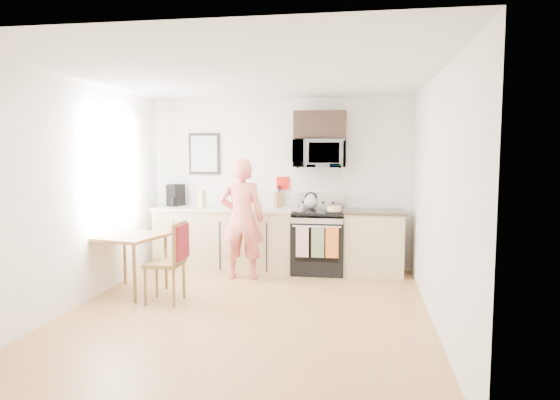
% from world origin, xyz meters
% --- Properties ---
extents(floor, '(4.60, 4.60, 0.00)m').
position_xyz_m(floor, '(0.00, 0.00, 0.00)').
color(floor, '#AE7A43').
rests_on(floor, ground).
extents(back_wall, '(4.00, 0.04, 2.60)m').
position_xyz_m(back_wall, '(0.00, 2.30, 1.30)').
color(back_wall, white).
rests_on(back_wall, floor).
extents(front_wall, '(4.00, 0.04, 2.60)m').
position_xyz_m(front_wall, '(0.00, -2.30, 1.30)').
color(front_wall, white).
rests_on(front_wall, floor).
extents(left_wall, '(0.04, 4.60, 2.60)m').
position_xyz_m(left_wall, '(-2.00, 0.00, 1.30)').
color(left_wall, white).
rests_on(left_wall, floor).
extents(right_wall, '(0.04, 4.60, 2.60)m').
position_xyz_m(right_wall, '(2.00, 0.00, 1.30)').
color(right_wall, white).
rests_on(right_wall, floor).
extents(ceiling, '(4.00, 4.60, 0.04)m').
position_xyz_m(ceiling, '(0.00, 0.00, 2.60)').
color(ceiling, silver).
rests_on(ceiling, back_wall).
extents(window, '(0.06, 1.40, 1.50)m').
position_xyz_m(window, '(-1.96, 0.80, 1.55)').
color(window, silver).
rests_on(window, left_wall).
extents(cabinet_left, '(2.10, 0.60, 0.90)m').
position_xyz_m(cabinet_left, '(-0.80, 2.00, 0.45)').
color(cabinet_left, tan).
rests_on(cabinet_left, floor).
extents(countertop_left, '(2.14, 0.64, 0.04)m').
position_xyz_m(countertop_left, '(-0.80, 2.00, 0.92)').
color(countertop_left, silver).
rests_on(countertop_left, cabinet_left).
extents(cabinet_right, '(0.84, 0.60, 0.90)m').
position_xyz_m(cabinet_right, '(1.43, 2.00, 0.45)').
color(cabinet_right, tan).
rests_on(cabinet_right, floor).
extents(countertop_right, '(0.88, 0.64, 0.04)m').
position_xyz_m(countertop_right, '(1.43, 2.00, 0.92)').
color(countertop_right, black).
rests_on(countertop_right, cabinet_right).
extents(range, '(0.76, 0.70, 1.16)m').
position_xyz_m(range, '(0.63, 1.98, 0.44)').
color(range, black).
rests_on(range, floor).
extents(microwave, '(0.76, 0.51, 0.42)m').
position_xyz_m(microwave, '(0.63, 2.08, 1.76)').
color(microwave, '#B4B4B9').
rests_on(microwave, back_wall).
extents(upper_cabinet, '(0.76, 0.35, 0.40)m').
position_xyz_m(upper_cabinet, '(0.63, 2.12, 2.18)').
color(upper_cabinet, black).
rests_on(upper_cabinet, back_wall).
extents(wall_art, '(0.50, 0.04, 0.65)m').
position_xyz_m(wall_art, '(-1.20, 2.28, 1.75)').
color(wall_art, black).
rests_on(wall_art, back_wall).
extents(wall_trivet, '(0.20, 0.02, 0.20)m').
position_xyz_m(wall_trivet, '(0.05, 2.28, 1.30)').
color(wall_trivet, '#A9170E').
rests_on(wall_trivet, back_wall).
extents(person, '(0.65, 0.45, 1.70)m').
position_xyz_m(person, '(-0.40, 1.44, 0.85)').
color(person, '#DF443D').
rests_on(person, floor).
extents(dining_table, '(0.82, 0.82, 0.74)m').
position_xyz_m(dining_table, '(-1.65, 0.52, 0.66)').
color(dining_table, brown).
rests_on(dining_table, floor).
extents(chair, '(0.46, 0.41, 0.97)m').
position_xyz_m(chair, '(-0.92, 0.22, 0.62)').
color(chair, brown).
rests_on(chair, floor).
extents(knife_block, '(0.15, 0.17, 0.23)m').
position_xyz_m(knife_block, '(-0.01, 2.22, 1.05)').
color(knife_block, brown).
rests_on(knife_block, countertop_left).
extents(utensil_crock, '(0.11, 0.11, 0.32)m').
position_xyz_m(utensil_crock, '(-0.43, 2.22, 1.07)').
color(utensil_crock, '#A9170E').
rests_on(utensil_crock, countertop_left).
extents(fruit_bowl, '(0.20, 0.20, 0.09)m').
position_xyz_m(fruit_bowl, '(-0.54, 2.13, 0.98)').
color(fruit_bowl, silver).
rests_on(fruit_bowl, countertop_left).
extents(milk_carton, '(0.12, 0.12, 0.25)m').
position_xyz_m(milk_carton, '(-1.15, 1.97, 1.06)').
color(milk_carton, tan).
rests_on(milk_carton, countertop_left).
extents(coffee_maker, '(0.26, 0.31, 0.34)m').
position_xyz_m(coffee_maker, '(-1.62, 2.11, 1.10)').
color(coffee_maker, black).
rests_on(coffee_maker, countertop_left).
extents(bread_bag, '(0.28, 0.25, 0.10)m').
position_xyz_m(bread_bag, '(-0.31, 1.78, 0.99)').
color(bread_bag, '#DEC474').
rests_on(bread_bag, countertop_left).
extents(cake, '(0.26, 0.26, 0.08)m').
position_xyz_m(cake, '(0.86, 1.82, 0.96)').
color(cake, black).
rests_on(cake, range).
extents(kettle, '(0.20, 0.20, 0.26)m').
position_xyz_m(kettle, '(0.50, 2.17, 1.03)').
color(kettle, silver).
rests_on(kettle, range).
extents(pot, '(0.20, 0.35, 0.10)m').
position_xyz_m(pot, '(0.35, 1.81, 0.98)').
color(pot, '#B4B4B9').
rests_on(pot, range).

